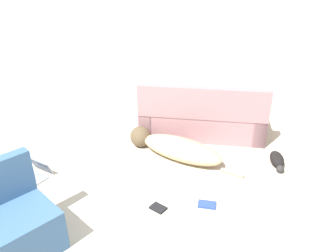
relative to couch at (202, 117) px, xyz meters
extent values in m
cube|color=beige|center=(-0.64, 0.65, 1.07)|extent=(7.52, 0.06, 2.69)
cube|color=#A3757A|center=(0.00, 0.05, -0.07)|extent=(1.94, 0.95, 0.41)
cube|color=#A3757A|center=(-0.01, -0.35, 0.38)|extent=(1.92, 0.18, 0.48)
cube|color=#A3757A|center=(0.86, 0.03, 0.00)|extent=(0.22, 0.92, 0.55)
cube|color=#A3757A|center=(-0.86, 0.07, 0.00)|extent=(0.22, 0.92, 0.55)
ellipsoid|color=tan|center=(-0.26, -0.86, -0.13)|extent=(1.29, 0.89, 0.29)
sphere|color=brown|center=(-0.89, -0.57, -0.12)|extent=(0.41, 0.41, 0.31)
cylinder|color=tan|center=(0.44, -1.17, -0.25)|extent=(0.30, 0.17, 0.05)
ellipsoid|color=black|center=(1.05, -0.83, -0.20)|extent=(0.20, 0.38, 0.15)
sphere|color=#2D2B2B|center=(1.06, -1.04, -0.22)|extent=(0.11, 0.11, 0.10)
cylinder|color=black|center=(1.04, -0.60, -0.26)|extent=(0.03, 0.09, 0.02)
cube|color=gray|center=(-2.09, -1.57, -0.26)|extent=(0.40, 0.32, 0.02)
cube|color=gray|center=(-2.03, -1.44, -0.16)|extent=(0.35, 0.22, 0.19)
cube|color=#23334C|center=(-2.04, -1.45, -0.16)|extent=(0.32, 0.20, 0.17)
cube|color=black|center=(-0.42, -1.95, -0.26)|extent=(0.21, 0.19, 0.02)
cube|color=#28428E|center=(0.12, -1.83, -0.26)|extent=(0.21, 0.14, 0.02)
cube|color=#385B84|center=(-1.60, -2.66, -0.06)|extent=(0.85, 0.84, 0.43)
cube|color=#385B84|center=(-1.81, -2.50, 0.38)|extent=(0.44, 0.54, 0.44)
camera|label=1|loc=(0.06, -4.79, 2.18)|focal=35.00mm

